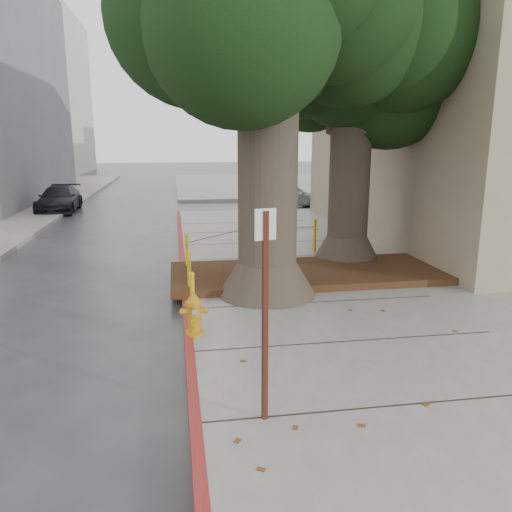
{
  "coord_description": "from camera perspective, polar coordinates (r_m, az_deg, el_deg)",
  "views": [
    {
      "loc": [
        -2.14,
        -7.15,
        3.3
      ],
      "look_at": [
        -0.62,
        2.17,
        1.1
      ],
      "focal_mm": 35.0,
      "sensor_mm": 36.0,
      "label": 1
    }
  ],
  "objects": [
    {
      "name": "tree_near",
      "position": [
        10.41,
        3.25,
        24.66
      ],
      "size": [
        4.5,
        3.8,
        7.68
      ],
      "color": "#4C3F33",
      "rests_on": "sidewalk_main"
    },
    {
      "name": "building_side_grey",
      "position": [
        46.07,
        23.25,
        15.48
      ],
      "size": [
        12.0,
        14.0,
        12.0
      ],
      "primitive_type": "cube",
      "color": "slate",
      "rests_on": "ground"
    },
    {
      "name": "tree_far",
      "position": [
        13.46,
        12.38,
        20.17
      ],
      "size": [
        4.5,
        3.8,
        7.17
      ],
      "color": "#4C3F33",
      "rests_on": "sidewalk_main"
    },
    {
      "name": "car_red",
      "position": [
        28.97,
        16.78,
        7.16
      ],
      "size": [
        3.48,
        1.43,
        1.12
      ],
      "primitive_type": "imported",
      "rotation": [
        0.0,
        0.0,
        1.5
      ],
      "color": "maroon",
      "rests_on": "ground"
    },
    {
      "name": "car_silver",
      "position": [
        25.24,
        3.86,
        6.96
      ],
      "size": [
        3.64,
        1.79,
        1.2
      ],
      "primitive_type": "imported",
      "rotation": [
        0.0,
        0.0,
        1.68
      ],
      "color": "#B4B3B8",
      "rests_on": "ground"
    },
    {
      "name": "planter_bed",
      "position": [
        11.86,
        5.93,
        -1.95
      ],
      "size": [
        6.4,
        2.6,
        0.16
      ],
      "primitive_type": "cube",
      "color": "black",
      "rests_on": "sidewalk_main"
    },
    {
      "name": "bollard_ring",
      "position": [
        11.89,
        -2.87,
        0.29
      ],
      "size": [
        3.79,
        5.39,
        0.95
      ],
      "color": "gold",
      "rests_on": "sidewalk_main"
    },
    {
      "name": "building_side_white",
      "position": [
        37.81,
        20.06,
        14.19
      ],
      "size": [
        10.0,
        10.0,
        9.0
      ],
      "primitive_type": "cube",
      "color": "silver",
      "rests_on": "ground"
    },
    {
      "name": "sidewalk_far",
      "position": [
        38.17,
        3.12,
        8.27
      ],
      "size": [
        16.0,
        20.0,
        0.15
      ],
      "primitive_type": "cube",
      "color": "slate",
      "rests_on": "ground"
    },
    {
      "name": "fire_hydrant",
      "position": [
        8.32,
        -7.1,
        -6.57
      ],
      "size": [
        0.39,
        0.35,
        0.75
      ],
      "rotation": [
        0.0,
        0.0,
        0.04
      ],
      "color": "orange",
      "rests_on": "sidewalk_main"
    },
    {
      "name": "curb_red",
      "position": [
        10.17,
        -8.02,
        -5.5
      ],
      "size": [
        0.14,
        26.0,
        0.16
      ],
      "primitive_type": "cube",
      "color": "maroon",
      "rests_on": "ground"
    },
    {
      "name": "building_far_white",
      "position": [
        54.38,
        -26.21,
        16.28
      ],
      "size": [
        12.0,
        18.0,
        15.0
      ],
      "primitive_type": "cube",
      "color": "silver",
      "rests_on": "ground"
    },
    {
      "name": "ground",
      "position": [
        8.16,
        6.9,
        -10.85
      ],
      "size": [
        140.0,
        140.0,
        0.0
      ],
      "primitive_type": "plane",
      "color": "#28282B",
      "rests_on": "ground"
    },
    {
      "name": "car_dark",
      "position": [
        25.29,
        -21.57,
        6.07
      ],
      "size": [
        1.72,
        4.1,
        1.18
      ],
      "primitive_type": "imported",
      "rotation": [
        0.0,
        0.0,
        0.02
      ],
      "color": "black",
      "rests_on": "ground"
    },
    {
      "name": "signpost",
      "position": [
        5.5,
        1.04,
        -5.59
      ],
      "size": [
        0.24,
        0.07,
        2.45
      ],
      "rotation": [
        0.0,
        0.0,
        0.23
      ],
      "color": "#471911",
      "rests_on": "sidewalk_main"
    }
  ]
}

